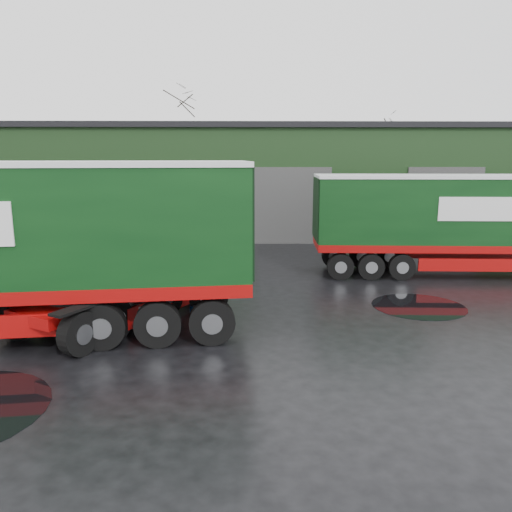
{
  "coord_description": "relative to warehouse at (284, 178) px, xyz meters",
  "views": [
    {
      "loc": [
        -0.41,
        -12.14,
        4.57
      ],
      "look_at": [
        -0.14,
        2.14,
        1.7
      ],
      "focal_mm": 35.0,
      "sensor_mm": 36.0,
      "label": 1
    }
  ],
  "objects": [
    {
      "name": "warehouse",
      "position": [
        0.0,
        0.0,
        0.0
      ],
      "size": [
        32.4,
        12.4,
        6.3
      ],
      "color": "black",
      "rests_on": "ground"
    },
    {
      "name": "hero_tractor",
      "position": [
        -6.11,
        -18.51,
        -1.07
      ],
      "size": [
        5.78,
        7.26,
        4.18
      ],
      "primitive_type": null,
      "rotation": [
        0.0,
        0.0,
        -0.51
      ],
      "color": "#0E4517",
      "rests_on": "ground"
    },
    {
      "name": "ground",
      "position": [
        -2.0,
        -20.0,
        -3.16
      ],
      "size": [
        100.0,
        100.0,
        0.0
      ],
      "primitive_type": "plane",
      "color": "black"
    },
    {
      "name": "lorry_right",
      "position": [
        6.0,
        -13.16,
        -1.21
      ],
      "size": [
        14.96,
        3.32,
        3.9
      ],
      "primitive_type": null,
      "rotation": [
        0.0,
        0.0,
        -1.62
      ],
      "color": "silver",
      "rests_on": "ground"
    },
    {
      "name": "wash_bucket",
      "position": [
        -3.9,
        -18.25,
        -2.99
      ],
      "size": [
        0.42,
        0.42,
        0.33
      ],
      "primitive_type": "cylinder",
      "rotation": [
        0.0,
        0.0,
        -0.22
      ],
      "color": "#0742AB",
      "rests_on": "ground"
    },
    {
      "name": "puddle_1",
      "position": [
        2.91,
        -17.41,
        -3.15
      ],
      "size": [
        2.85,
        2.85,
        0.01
      ],
      "primitive_type": "cylinder",
      "color": "black",
      "rests_on": "ground"
    },
    {
      "name": "tree_back_b",
      "position": [
        8.0,
        10.0,
        0.59
      ],
      "size": [
        4.4,
        4.4,
        7.5
      ],
      "primitive_type": null,
      "color": "black",
      "rests_on": "ground"
    },
    {
      "name": "tree_back_a",
      "position": [
        -8.0,
        10.0,
        1.59
      ],
      "size": [
        4.4,
        4.4,
        9.5
      ],
      "primitive_type": null,
      "color": "black",
      "rests_on": "ground"
    }
  ]
}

